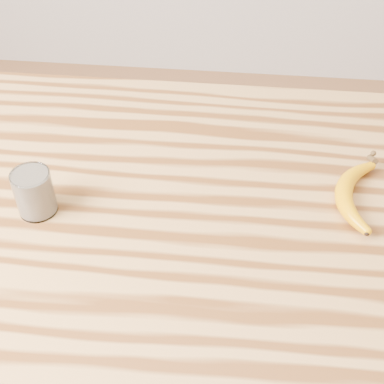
# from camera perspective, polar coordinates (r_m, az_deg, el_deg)

# --- Properties ---
(table) EXTENTS (1.20, 0.80, 0.90)m
(table) POSITION_cam_1_polar(r_m,az_deg,el_deg) (1.10, 2.31, -5.54)
(table) COLOR #B58446
(table) RESTS_ON ground
(smoothie_glass) EXTENTS (0.07, 0.07, 0.09)m
(smoothie_glass) POSITION_cam_1_polar(r_m,az_deg,el_deg) (0.99, -16.48, -0.03)
(smoothie_glass) COLOR white
(smoothie_glass) RESTS_ON table
(banana) EXTENTS (0.14, 0.28, 0.03)m
(banana) POSITION_cam_1_polar(r_m,az_deg,el_deg) (1.03, 15.83, 0.05)
(banana) COLOR #E49800
(banana) RESTS_ON table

